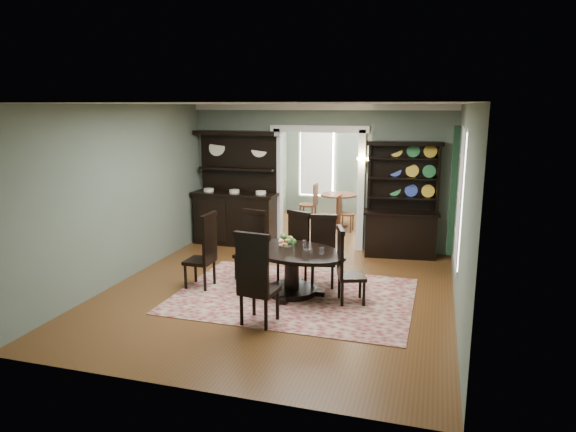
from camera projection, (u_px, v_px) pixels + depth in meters
name	position (u px, v px, depth m)	size (l,w,h in m)	color
room	(277.00, 197.00, 8.00)	(5.51, 6.01, 3.01)	brown
parlor	(341.00, 163.00, 13.16)	(3.51, 3.50, 3.01)	brown
doorway_trim	(319.00, 171.00, 10.76)	(2.08, 0.25, 2.57)	silver
right_window	(457.00, 194.00, 8.09)	(0.15, 1.47, 2.12)	white
wall_sconce	(364.00, 161.00, 10.30)	(0.27, 0.21, 0.21)	#B57F30
rug	(294.00, 295.00, 8.18)	(3.70, 2.71, 0.01)	maroon
dining_table	(292.00, 263.00, 8.17)	(2.17, 2.17, 0.73)	black
centerpiece	(288.00, 244.00, 8.23)	(1.42, 0.91, 0.23)	white
chair_far_left	(252.00, 243.00, 8.94)	(0.53, 0.51, 1.20)	black
chair_far_mid	(296.00, 245.00, 8.77)	(0.58, 0.57, 1.22)	black
chair_far_right	(323.00, 248.00, 8.60)	(0.51, 0.50, 1.19)	black
chair_end_left	(205.00, 249.00, 8.41)	(0.46, 0.49, 1.27)	black
chair_end_right	(345.00, 264.00, 7.77)	(0.53, 0.55, 1.18)	black
chair_near	(256.00, 277.00, 6.92)	(0.55, 0.53, 1.34)	black
sideboard	(236.00, 205.00, 11.14)	(1.87, 0.70, 2.45)	black
welsh_dresser	(401.00, 215.00, 10.22)	(1.52, 0.69, 2.29)	black
parlor_table	(338.00, 205.00, 12.76)	(0.89, 0.89, 0.83)	#562A18
parlor_chair_left	(311.00, 203.00, 12.97)	(0.45, 0.45, 1.06)	#562A18
parlor_chair_right	(344.00, 212.00, 12.34)	(0.38, 0.37, 0.88)	#562A18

